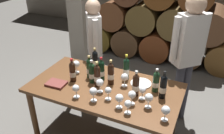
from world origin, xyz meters
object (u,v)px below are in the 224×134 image
wine_glass_10 (119,98)px  serving_plate (141,83)px  wine_bottle_5 (111,74)px  wine_glass_2 (128,104)px  wine_glass_5 (108,91)px  wine_bottle_0 (90,68)px  wine_bottle_1 (92,73)px  wine_glass_1 (149,98)px  wine_glass_0 (143,90)px  tasting_notebook (56,84)px  wine_bottle_6 (101,70)px  wine_bottle_8 (163,86)px  wine_glass_3 (100,83)px  wine_bottle_9 (97,76)px  wine_glass_6 (166,111)px  wine_glass_9 (93,92)px  wine_bottle_10 (136,85)px  taster_seated_left (94,43)px  wine_bottle_7 (126,69)px  sommelier_presenting (188,50)px  wine_glass_11 (132,95)px  wine_bottle_3 (73,71)px  wine_glass_4 (76,89)px  wine_glass_7 (125,77)px  wine_bottle_4 (156,82)px  wine_bottle_2 (95,60)px  wine_glass_8 (76,64)px  dining_table (105,93)px

wine_glass_10 → serving_plate: 0.51m
wine_bottle_5 → wine_glass_2: (0.37, -0.41, -0.03)m
wine_glass_5 → wine_glass_10: bearing=-26.5°
wine_bottle_0 → wine_bottle_1: same height
wine_glass_1 → wine_bottle_5: bearing=155.0°
wine_glass_0 → tasting_notebook: wine_glass_0 is taller
wine_bottle_6 → wine_bottle_8: size_ratio=0.94×
wine_glass_3 → tasting_notebook: bearing=-170.7°
wine_glass_5 → serving_plate: 0.48m
wine_bottle_9 → serving_plate: (0.44, 0.24, -0.12)m
wine_glass_6 → serving_plate: (-0.39, 0.49, -0.10)m
wine_glass_9 → wine_bottle_10: bearing=38.3°
wine_bottle_1 → taster_seated_left: (-0.34, 0.70, 0.04)m
wine_bottle_7 → wine_bottle_9: 0.36m
wine_bottle_1 → wine_glass_3: (0.17, -0.14, -0.01)m
wine_bottle_8 → sommelier_presenting: size_ratio=0.18×
wine_glass_1 → wine_bottle_1: bearing=166.4°
wine_bottle_1 → sommelier_presenting: size_ratio=0.17×
wine_glass_11 → wine_bottle_3: bearing=170.6°
wine_bottle_9 → wine_glass_4: (-0.10, -0.29, -0.03)m
wine_bottle_1 → wine_bottle_7: wine_bottle_7 is taller
wine_glass_0 → wine_glass_9: size_ratio=0.93×
wine_glass_3 → wine_bottle_10: bearing=16.2°
wine_bottle_9 → wine_glass_5: wine_bottle_9 is taller
wine_bottle_1 → wine_glass_2: 0.67m
wine_bottle_6 → wine_glass_7: 0.29m
wine_bottle_4 → wine_bottle_2: bearing=168.0°
wine_glass_0 → wine_glass_5: size_ratio=1.00×
tasting_notebook → wine_glass_10: bearing=-8.6°
wine_glass_7 → wine_glass_8: (-0.66, 0.04, 0.00)m
wine_bottle_10 → wine_glass_9: wine_bottle_10 is taller
serving_plate → wine_glass_2: bearing=-85.1°
wine_glass_5 → wine_glass_9: wine_glass_9 is taller
wine_bottle_0 → wine_glass_1: wine_bottle_0 is taller
wine_glass_4 → wine_glass_11: bearing=13.0°
wine_glass_0 → sommelier_presenting: size_ratio=0.08×
wine_bottle_9 → wine_glass_5: bearing=-39.4°
dining_table → wine_bottle_6: wine_bottle_6 is taller
wine_glass_7 → wine_glass_10: size_ratio=1.03×
wine_glass_11 → taster_seated_left: bearing=135.4°
wine_glass_9 → wine_glass_6: bearing=1.1°
wine_bottle_9 → wine_glass_4: 0.30m
wine_glass_11 → tasting_notebook: bearing=-178.4°
wine_bottle_7 → wine_bottle_4: bearing=-15.5°
wine_bottle_9 → wine_glass_8: size_ratio=1.88×
wine_glass_6 → wine_glass_10: 0.45m
wine_bottle_10 → wine_bottle_4: bearing=42.1°
wine_glass_8 → wine_glass_5: bearing=-29.5°
wine_bottle_6 → wine_bottle_8: (0.73, -0.05, 0.01)m
wine_glass_4 → wine_glass_6: wine_glass_6 is taller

